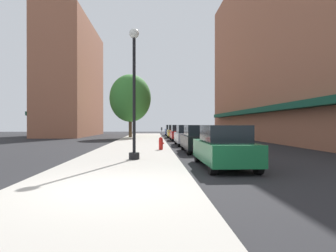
% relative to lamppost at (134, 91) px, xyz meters
% --- Properties ---
extents(ground_plane, '(90.00, 90.00, 0.00)m').
position_rel_lamppost_xyz_m(ground_plane, '(3.62, 12.14, -3.20)').
color(ground_plane, '#232326').
extents(sidewalk_slab, '(4.80, 50.00, 0.12)m').
position_rel_lamppost_xyz_m(sidewalk_slab, '(-0.38, 13.14, -3.14)').
color(sidewalk_slab, '#A8A399').
rests_on(sidewalk_slab, ground).
extents(building_right_brick, '(6.80, 40.00, 20.87)m').
position_rel_lamppost_xyz_m(building_right_brick, '(14.61, 16.14, 7.21)').
color(building_right_brick, '#9E6047').
rests_on(building_right_brick, ground).
extents(building_far_background, '(6.80, 18.00, 16.87)m').
position_rel_lamppost_xyz_m(building_far_background, '(-11.39, 31.14, 5.21)').
color(building_far_background, '#9E6047').
rests_on(building_far_background, ground).
extents(lamppost, '(0.48, 0.48, 5.90)m').
position_rel_lamppost_xyz_m(lamppost, '(0.00, 0.00, 0.00)').
color(lamppost, black).
rests_on(lamppost, sidewalk_slab).
extents(fire_hydrant, '(0.33, 0.26, 0.79)m').
position_rel_lamppost_xyz_m(fire_hydrant, '(1.34, 4.89, -2.68)').
color(fire_hydrant, red).
rests_on(fire_hydrant, sidewalk_slab).
extents(parking_meter_near, '(0.14, 0.09, 1.31)m').
position_rel_lamppost_xyz_m(parking_meter_near, '(1.67, 14.34, -2.25)').
color(parking_meter_near, slate).
rests_on(parking_meter_near, sidewalk_slab).
extents(tree_near, '(5.16, 5.16, 7.86)m').
position_rel_lamppost_xyz_m(tree_near, '(-2.01, 22.86, 1.80)').
color(tree_near, '#4C3823').
rests_on(tree_near, sidewalk_slab).
extents(car_green, '(1.80, 4.30, 1.66)m').
position_rel_lamppost_xyz_m(car_green, '(3.62, -1.90, -2.39)').
color(car_green, black).
rests_on(car_green, ground).
extents(car_black, '(1.80, 4.30, 1.66)m').
position_rel_lamppost_xyz_m(car_black, '(3.62, 4.31, -2.39)').
color(car_black, black).
rests_on(car_black, ground).
extents(car_silver, '(1.80, 4.30, 1.66)m').
position_rel_lamppost_xyz_m(car_silver, '(3.62, 10.17, -2.39)').
color(car_silver, black).
rests_on(car_silver, ground).
extents(car_red, '(1.80, 4.30, 1.66)m').
position_rel_lamppost_xyz_m(car_red, '(3.62, 17.19, -2.39)').
color(car_red, black).
rests_on(car_red, ground).
extents(car_yellow, '(1.80, 4.30, 1.66)m').
position_rel_lamppost_xyz_m(car_yellow, '(3.62, 23.66, -2.39)').
color(car_yellow, black).
rests_on(car_yellow, ground).
extents(car_blue, '(1.80, 4.30, 1.66)m').
position_rel_lamppost_xyz_m(car_blue, '(3.62, 30.52, -2.39)').
color(car_blue, black).
rests_on(car_blue, ground).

